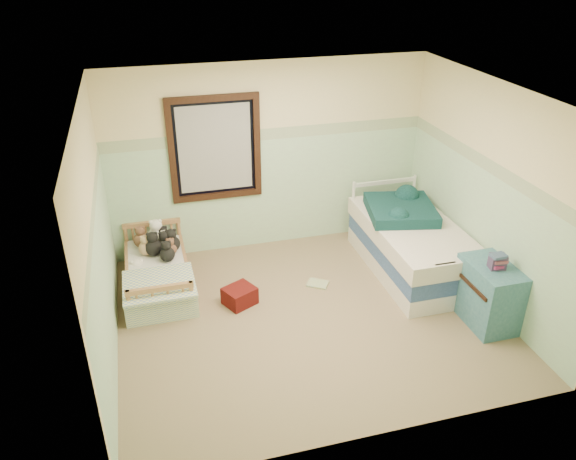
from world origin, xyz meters
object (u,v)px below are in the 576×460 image
object	(u,v)px
red_pillow	(240,296)
plush_floor_cream	(139,276)
plush_floor_tan	(135,292)
floor_book	(318,284)
dresser	(488,294)
toddler_bed_frame	(158,280)
twin_bed_frame	(410,263)

from	to	relation	value
red_pillow	plush_floor_cream	bearing A→B (deg)	147.19
plush_floor_tan	floor_book	distance (m)	2.20
plush_floor_cream	dresser	xyz separation A→B (m)	(3.68, -1.77, 0.24)
toddler_bed_frame	dresser	distance (m)	3.84
dresser	plush_floor_tan	bearing A→B (deg)	158.89
dresser	floor_book	world-z (taller)	dresser
dresser	red_pillow	distance (m)	2.78
dresser	toddler_bed_frame	bearing A→B (deg)	154.25
dresser	red_pillow	world-z (taller)	dresser
twin_bed_frame	dresser	bearing A→B (deg)	-75.27
plush_floor_cream	red_pillow	xyz separation A→B (m)	(1.12, -0.72, -0.02)
toddler_bed_frame	plush_floor_tan	distance (m)	0.36
toddler_bed_frame	plush_floor_tan	size ratio (longest dim) A/B	6.74
floor_book	red_pillow	bearing A→B (deg)	-138.13
dresser	floor_book	distance (m)	1.99
plush_floor_cream	red_pillow	distance (m)	1.33
plush_floor_tan	twin_bed_frame	size ratio (longest dim) A/B	0.11
red_pillow	floor_book	size ratio (longest dim) A/B	1.35
toddler_bed_frame	floor_book	bearing A→B (deg)	-14.12
twin_bed_frame	dresser	distance (m)	1.27
twin_bed_frame	red_pillow	bearing A→B (deg)	-176.03
red_pillow	floor_book	bearing A→B (deg)	8.04
plush_floor_tan	dresser	xyz separation A→B (m)	(3.74, -1.44, 0.25)
plush_floor_cream	twin_bed_frame	size ratio (longest dim) A/B	0.13
toddler_bed_frame	plush_floor_tan	bearing A→B (deg)	-142.28
plush_floor_tan	floor_book	size ratio (longest dim) A/B	0.88
red_pillow	plush_floor_tan	bearing A→B (deg)	161.40
plush_floor_cream	plush_floor_tan	size ratio (longest dim) A/B	1.10
red_pillow	twin_bed_frame	bearing A→B (deg)	3.97
toddler_bed_frame	twin_bed_frame	bearing A→B (deg)	-8.38
dresser	floor_book	bearing A→B (deg)	142.67
plush_floor_cream	plush_floor_tan	distance (m)	0.33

